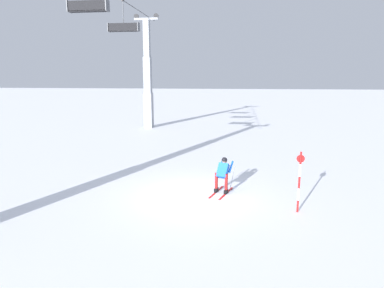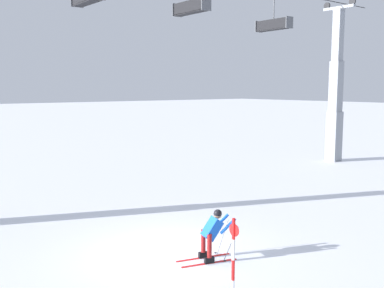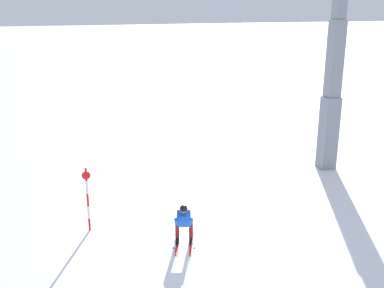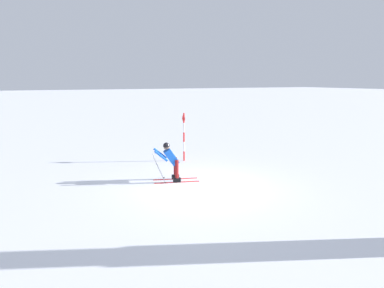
# 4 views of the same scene
# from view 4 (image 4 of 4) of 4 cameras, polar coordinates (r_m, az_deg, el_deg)

# --- Properties ---
(ground_plane) EXTENTS (260.00, 260.00, 0.00)m
(ground_plane) POSITION_cam_4_polar(r_m,az_deg,el_deg) (12.35, 1.81, -7.03)
(ground_plane) COLOR white
(skier_carving_main) EXTENTS (1.79, 1.06, 1.61)m
(skier_carving_main) POSITION_cam_4_polar(r_m,az_deg,el_deg) (12.83, -3.48, -2.46)
(skier_carving_main) COLOR red
(skier_carving_main) RESTS_ON ground_plane
(trail_marker_pole) EXTENTS (0.07, 0.28, 2.23)m
(trail_marker_pole) POSITION_cam_4_polar(r_m,az_deg,el_deg) (16.00, -1.34, 1.44)
(trail_marker_pole) COLOR red
(trail_marker_pole) RESTS_ON ground_plane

